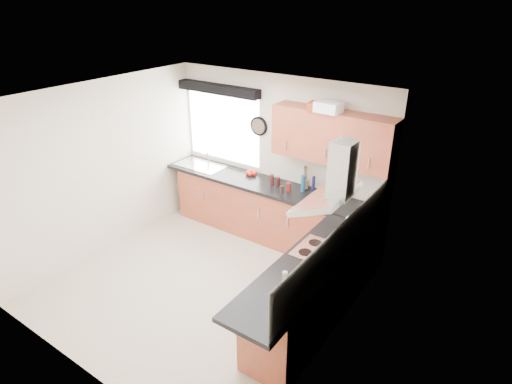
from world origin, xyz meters
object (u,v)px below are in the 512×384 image
Objects in this scene: oven at (317,287)px; upper_cabinets at (332,137)px; washing_machine at (223,200)px; extractor_hood at (334,184)px.

upper_cabinets reaches higher than oven.
upper_cabinets is 2.23× the size of washing_machine.
upper_cabinets is at bearing 112.54° from oven.
upper_cabinets is (-0.55, 1.32, 1.38)m from oven.
oven is 1.99m from upper_cabinets.
extractor_hood reaches higher than oven.
washing_machine is (-2.39, 1.22, -0.04)m from oven.
extractor_hood is at bearing -0.00° from oven.
extractor_hood reaches higher than washing_machine.
oven is 1.35m from extractor_hood.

